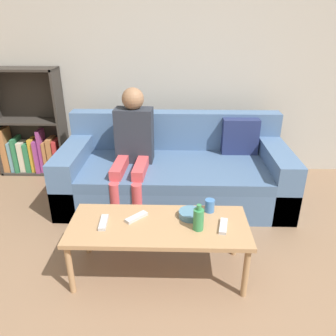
# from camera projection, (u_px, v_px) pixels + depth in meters

# --- Properties ---
(wall_back) EXTENTS (12.00, 0.06, 2.60)m
(wall_back) POSITION_uv_depth(u_px,v_px,m) (183.00, 55.00, 3.49)
(wall_back) COLOR #B7B2A8
(wall_back) RESTS_ON ground_plane
(couch) EXTENTS (2.16, 0.98, 0.79)m
(couch) POSITION_uv_depth(u_px,v_px,m) (175.00, 173.00, 3.26)
(couch) COLOR #4C6B93
(couch) RESTS_ON ground_plane
(bookshelf) EXTENTS (0.75, 0.28, 1.19)m
(bookshelf) POSITION_uv_depth(u_px,v_px,m) (32.00, 136.00, 3.75)
(bookshelf) COLOR #332D28
(bookshelf) RESTS_ON ground_plane
(coffee_table) EXTENTS (1.21, 0.49, 0.41)m
(coffee_table) POSITION_uv_depth(u_px,v_px,m) (159.00, 229.00, 2.21)
(coffee_table) COLOR #A87F56
(coffee_table) RESTS_ON ground_plane
(person_adult) EXTENTS (0.36, 0.67, 1.10)m
(person_adult) POSITION_uv_depth(u_px,v_px,m) (133.00, 141.00, 3.03)
(person_adult) COLOR #C6474C
(person_adult) RESTS_ON ground_plane
(cup_near) EXTENTS (0.07, 0.07, 0.09)m
(cup_near) POSITION_uv_depth(u_px,v_px,m) (210.00, 206.00, 2.32)
(cup_near) COLOR #3D70B2
(cup_near) RESTS_ON coffee_table
(tv_remote_0) EXTENTS (0.15, 0.16, 0.02)m
(tv_remote_0) POSITION_uv_depth(u_px,v_px,m) (136.00, 217.00, 2.25)
(tv_remote_0) COLOR #B7B7BC
(tv_remote_0) RESTS_ON coffee_table
(tv_remote_1) EXTENTS (0.06, 0.17, 0.02)m
(tv_remote_1) POSITION_uv_depth(u_px,v_px,m) (104.00, 222.00, 2.19)
(tv_remote_1) COLOR #B7B7BC
(tv_remote_1) RESTS_ON coffee_table
(tv_remote_2) EXTENTS (0.08, 0.18, 0.02)m
(tv_remote_2) POSITION_uv_depth(u_px,v_px,m) (223.00, 226.00, 2.15)
(tv_remote_2) COLOR #B7B7BC
(tv_remote_2) RESTS_ON coffee_table
(snack_bowl) EXTENTS (0.16, 0.16, 0.05)m
(snack_bowl) POSITION_uv_depth(u_px,v_px,m) (190.00, 214.00, 2.26)
(snack_bowl) COLOR teal
(snack_bowl) RESTS_ON coffee_table
(bottle) EXTENTS (0.07, 0.07, 0.18)m
(bottle) POSITION_uv_depth(u_px,v_px,m) (198.00, 219.00, 2.11)
(bottle) COLOR #33844C
(bottle) RESTS_ON coffee_table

